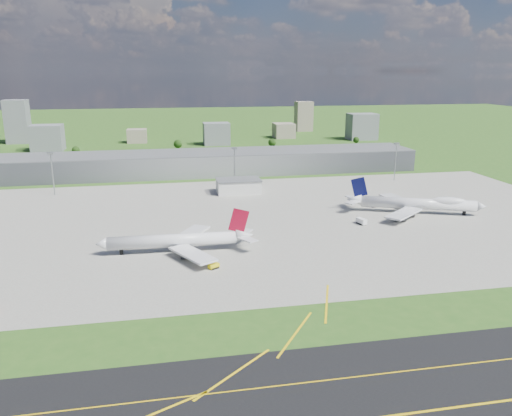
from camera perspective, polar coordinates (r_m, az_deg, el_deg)
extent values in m
plane|color=#2D591B|center=(354.34, -4.86, 3.56)|extent=(1400.00, 1400.00, 0.00)
cube|color=gray|center=(250.03, 0.06, -1.40)|extent=(360.00, 190.00, 0.08)
cube|color=gray|center=(367.57, -5.14, 5.17)|extent=(300.00, 42.00, 15.00)
cube|color=silver|center=(306.23, -2.04, 2.49)|extent=(26.00, 16.00, 8.00)
cylinder|color=gray|center=(322.52, -22.22, 3.56)|extent=(0.70, 0.70, 25.00)
cube|color=gray|center=(320.40, -22.45, 5.79)|extent=(3.50, 2.00, 1.20)
cylinder|color=gray|center=(319.01, -2.46, 4.57)|extent=(0.70, 0.70, 25.00)
cube|color=gray|center=(316.86, -2.49, 6.85)|extent=(3.50, 2.00, 1.20)
cylinder|color=gray|center=(351.73, 15.63, 5.03)|extent=(0.70, 0.70, 25.00)
cube|color=gray|center=(349.78, 15.79, 7.09)|extent=(3.50, 2.00, 1.20)
cylinder|color=silver|center=(208.36, -9.51, -3.68)|extent=(52.52, 6.84, 5.42)
cone|color=silver|center=(210.70, -17.28, -3.96)|extent=(4.66, 5.54, 5.42)
cone|color=silver|center=(209.82, -1.35, -3.12)|extent=(7.37, 5.61, 5.42)
cube|color=maroon|center=(208.94, -9.99, -4.13)|extent=(43.00, 3.39, 1.17)
cube|color=silver|center=(196.81, -7.25, -5.24)|extent=(18.33, 24.52, 0.81)
cube|color=silver|center=(221.12, -7.50, -2.91)|extent=(19.22, 24.27, 0.81)
cube|color=maroon|center=(207.57, -1.98, -1.44)|extent=(9.01, 0.70, 10.91)
cylinder|color=#38383D|center=(200.55, -7.90, -5.39)|extent=(5.04, 3.02, 2.89)
cylinder|color=#38383D|center=(218.41, -8.03, -3.64)|extent=(5.04, 3.02, 2.89)
cube|color=black|center=(205.81, -7.95, -4.99)|extent=(1.47, 1.12, 2.26)
cube|color=black|center=(213.45, -8.01, -4.24)|extent=(1.47, 1.12, 2.26)
cube|color=black|center=(210.96, -15.13, -4.88)|extent=(1.47, 1.12, 2.26)
cylinder|color=silver|center=(274.71, 18.00, 0.48)|extent=(56.41, 26.21, 5.82)
cone|color=silver|center=(280.87, 24.35, 0.17)|extent=(6.46, 7.11, 5.82)
cone|color=silver|center=(271.84, 11.15, 0.96)|extent=(9.09, 8.11, 5.82)
cube|color=navy|center=(275.42, 18.35, 0.10)|extent=(45.40, 19.26, 1.22)
ellipsoid|color=silver|center=(276.83, 21.12, 0.67)|extent=(19.46, 12.08, 5.24)
cube|color=silver|center=(287.79, 15.96, 0.95)|extent=(12.47, 27.18, 0.84)
cube|color=silver|center=(260.40, 16.52, -0.59)|extent=(25.64, 23.05, 0.84)
cube|color=#080B3D|center=(270.31, 11.72, 2.34)|extent=(8.90, 3.78, 11.34)
cylinder|color=#38383D|center=(283.04, 16.75, 0.28)|extent=(5.89, 4.65, 3.00)
cylinder|color=#38383D|center=(291.49, 15.50, 0.80)|extent=(5.89, 4.65, 3.00)
cylinder|color=#38383D|center=(266.85, 17.13, -0.65)|extent=(5.89, 4.65, 3.00)
cylinder|color=#38383D|center=(257.24, 16.16, -1.16)|extent=(5.89, 4.65, 3.00)
cube|color=black|center=(279.02, 16.68, -0.04)|extent=(1.80, 1.59, 2.35)
cube|color=black|center=(270.93, 16.86, -0.51)|extent=(1.80, 1.59, 2.35)
cube|color=black|center=(279.97, 22.68, -0.54)|extent=(1.80, 1.59, 2.35)
cube|color=yellow|center=(190.34, -4.87, -6.58)|extent=(4.63, 4.04, 1.61)
cube|color=black|center=(190.64, -4.86, -6.81)|extent=(4.17, 3.83, 0.70)
cube|color=white|center=(248.45, 11.96, -1.46)|extent=(4.07, 6.23, 2.53)
cube|color=black|center=(248.81, 11.95, -1.74)|extent=(3.94, 5.44, 0.70)
cube|color=white|center=(281.52, 13.43, 0.39)|extent=(4.62, 2.18, 2.05)
cube|color=black|center=(281.78, 13.41, 0.19)|extent=(3.93, 2.29, 0.70)
cube|color=slate|center=(509.78, -22.74, 7.41)|extent=(28.00, 22.00, 24.00)
cube|color=gray|center=(539.70, -13.44, 8.02)|extent=(20.00, 18.00, 14.00)
cube|color=slate|center=(511.79, -4.54, 8.46)|extent=(26.00, 20.00, 22.00)
cube|color=gray|center=(565.22, 3.19, 8.83)|extent=(22.00, 24.00, 16.00)
cube|color=slate|center=(561.16, 12.01, 9.09)|extent=(30.00, 22.00, 28.00)
cube|color=slate|center=(576.03, -25.60, 8.90)|extent=(22.00, 20.00, 44.00)
cube|color=gray|center=(632.21, 5.47, 10.39)|extent=(20.00, 18.00, 36.00)
cylinder|color=#382314|center=(471.60, -19.87, 5.84)|extent=(0.70, 0.70, 3.00)
sphere|color=black|center=(471.10, -19.91, 6.25)|extent=(6.75, 6.75, 6.75)
cylinder|color=#382314|center=(480.57, -8.90, 6.77)|extent=(0.70, 0.70, 3.60)
sphere|color=black|center=(479.99, -8.92, 7.25)|extent=(8.10, 8.10, 8.10)
cylinder|color=#382314|center=(486.82, 1.85, 7.04)|extent=(0.70, 0.70, 3.40)
sphere|color=black|center=(486.28, 1.85, 7.49)|extent=(7.65, 7.65, 7.65)
cylinder|color=#382314|center=(522.97, 11.36, 7.30)|extent=(0.70, 0.70, 2.80)
sphere|color=black|center=(522.55, 11.37, 7.64)|extent=(6.30, 6.30, 6.30)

